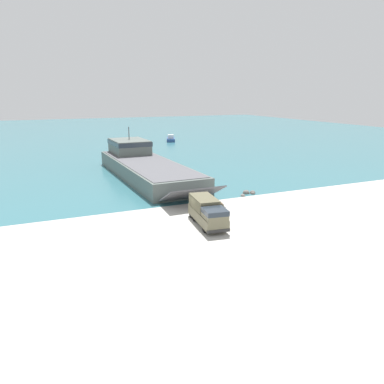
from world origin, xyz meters
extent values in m
plane|color=#B7B5AD|center=(0.00, 0.00, 0.00)|extent=(240.00, 240.00, 0.00)
cube|color=#336B75|center=(0.00, 95.89, 0.00)|extent=(240.00, 180.00, 0.01)
cube|color=#56605B|center=(1.28, 22.89, 1.27)|extent=(9.61, 30.96, 2.53)
cube|color=#56565B|center=(1.28, 22.89, 2.57)|extent=(8.87, 29.72, 0.08)
cube|color=#56605B|center=(1.01, 33.45, 3.86)|extent=(6.39, 8.77, 2.65)
cube|color=#28333D|center=(1.01, 33.45, 4.63)|extent=(6.57, 8.86, 0.79)
cylinder|color=#3F3F42|center=(1.01, 33.45, 6.38)|extent=(0.16, 0.16, 2.40)
cube|color=#56565B|center=(1.74, 5.32, 1.41)|extent=(7.60, 4.66, 2.40)
cube|color=#6B664C|center=(0.27, -2.23, 0.90)|extent=(3.17, 7.19, 1.06)
cube|color=#6B664C|center=(-0.02, -4.51, 1.93)|extent=(2.46, 2.62, 0.99)
cube|color=#28333D|center=(-0.02, -4.51, 2.18)|extent=(2.53, 2.65, 0.50)
cube|color=brown|center=(0.42, -1.06, 2.09)|extent=(2.76, 4.63, 1.31)
cube|color=#2D2D2D|center=(-0.15, -5.60, 0.52)|extent=(2.38, 0.53, 0.32)
cylinder|color=black|center=(0.97, -4.49, 0.57)|extent=(0.46, 1.18, 1.15)
cylinder|color=black|center=(-0.96, -4.25, 0.57)|extent=(0.46, 1.18, 1.15)
cylinder|color=black|center=(1.44, -0.76, 0.57)|extent=(0.46, 1.18, 1.15)
cylinder|color=black|center=(-0.50, -0.51, 0.57)|extent=(0.46, 1.18, 1.15)
cylinder|color=black|center=(1.57, 0.33, 0.57)|extent=(0.46, 1.18, 1.15)
cylinder|color=black|center=(-0.36, 0.58, 0.57)|extent=(0.46, 1.18, 1.15)
cylinder|color=#4C4738|center=(2.70, -0.66, 0.43)|extent=(0.14, 0.14, 0.86)
cylinder|color=#4C4738|center=(2.88, -0.68, 0.43)|extent=(0.14, 0.14, 0.86)
cube|color=#4C4738|center=(2.79, -0.67, 1.19)|extent=(0.47, 0.30, 0.68)
sphere|color=tan|center=(2.79, -0.67, 1.65)|extent=(0.23, 0.23, 0.23)
cube|color=white|center=(8.41, 65.67, 0.38)|extent=(7.24, 6.08, 0.77)
cube|color=silver|center=(8.86, 65.36, 1.19)|extent=(2.72, 2.60, 0.84)
cube|color=navy|center=(22.07, 67.86, 0.47)|extent=(4.16, 6.46, 0.94)
cube|color=silver|center=(21.92, 67.44, 1.46)|extent=(2.12, 2.24, 1.04)
sphere|color=#66605B|center=(10.90, 7.27, 0.00)|extent=(0.99, 0.99, 0.99)
sphere|color=#66605B|center=(11.58, 6.59, 0.00)|extent=(0.63, 0.63, 0.63)
sphere|color=#66605B|center=(11.82, 7.03, 0.00)|extent=(0.80, 0.80, 0.80)
sphere|color=gray|center=(9.72, 6.20, 0.00)|extent=(0.64, 0.64, 0.64)
camera|label=1|loc=(-16.33, -36.27, 13.56)|focal=35.00mm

